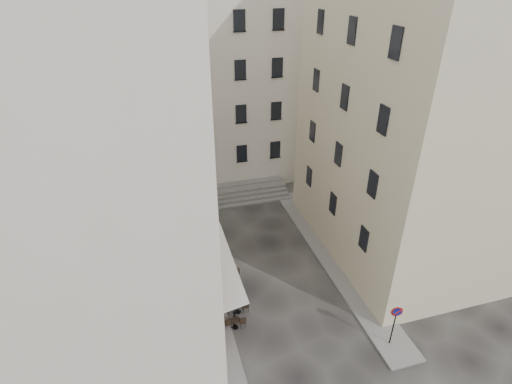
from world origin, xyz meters
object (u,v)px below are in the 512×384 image
object	(u,v)px
bistro_table_a	(235,322)
pedestrian	(229,278)
bistro_table_b	(238,306)
no_parking_sign	(395,319)

from	to	relation	value
bistro_table_a	pedestrian	size ratio (longest dim) A/B	0.59
bistro_table_a	bistro_table_b	distance (m)	1.14
pedestrian	bistro_table_a	bearing A→B (deg)	58.28
no_parking_sign	pedestrian	size ratio (longest dim) A/B	1.39
no_parking_sign	bistro_table_a	world-z (taller)	no_parking_sign
no_parking_sign	pedestrian	distance (m)	9.63
bistro_table_b	pedestrian	bearing A→B (deg)	92.12
no_parking_sign	bistro_table_b	bearing A→B (deg)	162.70
no_parking_sign	bistro_table_b	size ratio (longest dim) A/B	2.17
bistro_table_a	bistro_table_b	xyz separation A→B (m)	(0.40, 1.07, 0.04)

